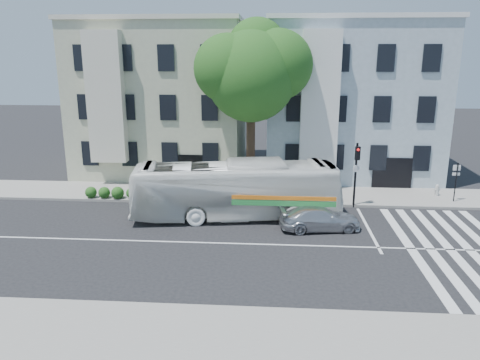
# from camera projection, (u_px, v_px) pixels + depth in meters

# --- Properties ---
(ground) EXTENTS (120.00, 120.00, 0.00)m
(ground) POSITION_uv_depth(u_px,v_px,m) (242.00, 244.00, 22.55)
(ground) COLOR black
(ground) RESTS_ON ground
(sidewalk_far) EXTENTS (80.00, 4.00, 0.15)m
(sidewalk_far) POSITION_uv_depth(u_px,v_px,m) (250.00, 194.00, 30.23)
(sidewalk_far) COLOR gray
(sidewalk_far) RESTS_ON ground
(sidewalk_near) EXTENTS (80.00, 4.00, 0.15)m
(sidewalk_near) POSITION_uv_depth(u_px,v_px,m) (224.00, 340.00, 14.83)
(sidewalk_near) COLOR gray
(sidewalk_near) RESTS_ON ground
(building_left) EXTENTS (12.00, 10.00, 11.00)m
(building_left) POSITION_uv_depth(u_px,v_px,m) (164.00, 99.00, 36.03)
(building_left) COLOR #ACAF92
(building_left) RESTS_ON ground
(building_right) EXTENTS (12.00, 10.00, 11.00)m
(building_right) POSITION_uv_depth(u_px,v_px,m) (348.00, 100.00, 35.07)
(building_right) COLOR #94A6B0
(building_right) RESTS_ON ground
(street_tree) EXTENTS (7.30, 5.90, 11.10)m
(street_tree) POSITION_uv_depth(u_px,v_px,m) (252.00, 71.00, 28.90)
(street_tree) COLOR #2D2116
(street_tree) RESTS_ON ground
(bus) EXTENTS (4.35, 11.75, 3.20)m
(bus) POSITION_uv_depth(u_px,v_px,m) (236.00, 190.00, 25.82)
(bus) COLOR white
(bus) RESTS_ON ground
(sedan) EXTENTS (2.35, 4.41, 1.22)m
(sedan) POSITION_uv_depth(u_px,v_px,m) (320.00, 218.00, 24.24)
(sedan) COLOR silver
(sedan) RESTS_ON ground
(hedge) EXTENTS (8.42, 3.08, 0.70)m
(hedge) POSITION_uv_depth(u_px,v_px,m) (158.00, 194.00, 28.87)
(hedge) COLOR #246721
(hedge) RESTS_ON sidewalk_far
(traffic_signal) EXTENTS (0.40, 0.52, 3.89)m
(traffic_signal) POSITION_uv_depth(u_px,v_px,m) (356.00, 167.00, 27.18)
(traffic_signal) COLOR black
(traffic_signal) RESTS_ON ground
(fire_hydrant) EXTENTS (0.42, 0.24, 0.73)m
(fire_hydrant) POSITION_uv_depth(u_px,v_px,m) (437.00, 190.00, 29.63)
(fire_hydrant) COLOR #B9B9B4
(fire_hydrant) RESTS_ON sidewalk_far
(far_sign_pole) EXTENTS (0.44, 0.15, 2.42)m
(far_sign_pole) POSITION_uv_depth(u_px,v_px,m) (456.00, 177.00, 28.17)
(far_sign_pole) COLOR black
(far_sign_pole) RESTS_ON sidewalk_far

